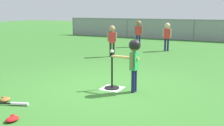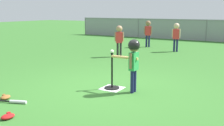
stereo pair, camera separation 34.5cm
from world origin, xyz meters
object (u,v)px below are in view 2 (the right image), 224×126
at_px(fielder_deep_right, 148,30).
at_px(glove_tossed_aside, 8,116).
at_px(batter_child, 133,55).
at_px(spare_bat_silver, 15,102).
at_px(batting_tee, 112,83).
at_px(glove_by_plate, 5,97).
at_px(fielder_deep_center, 119,37).
at_px(fielder_near_left, 176,33).
at_px(baseball_on_tee, 112,51).

distance_m(fielder_deep_right, glove_tossed_aside, 8.68).
bearing_deg(batter_child, spare_bat_silver, -133.00).
distance_m(batting_tee, fielder_deep_right, 6.68).
bearing_deg(glove_by_plate, fielder_deep_right, 93.56).
bearing_deg(spare_bat_silver, fielder_deep_center, 98.06).
bearing_deg(fielder_deep_center, fielder_near_left, 57.13).
bearing_deg(fielder_deep_right, fielder_near_left, -25.16).
xyz_separation_m(fielder_deep_center, glove_tossed_aside, (1.20, -5.70, -0.68)).
distance_m(spare_bat_silver, glove_by_plate, 0.35).
height_order(fielder_deep_right, glove_by_plate, fielder_deep_right).
relative_size(baseball_on_tee, fielder_deep_center, 0.07).
xyz_separation_m(batting_tee, spare_bat_silver, (-1.04, -1.66, -0.10)).
height_order(fielder_deep_center, fielder_near_left, fielder_near_left).
bearing_deg(fielder_near_left, spare_bat_silver, -95.13).
bearing_deg(fielder_deep_center, batter_child, -57.37).
height_order(fielder_deep_center, spare_bat_silver, fielder_deep_center).
height_order(fielder_near_left, spare_bat_silver, fielder_near_left).
bearing_deg(fielder_near_left, batter_child, -81.27).
xyz_separation_m(baseball_on_tee, fielder_deep_center, (-1.77, 3.52, -0.08)).
bearing_deg(baseball_on_tee, glove_by_plate, -130.87).
distance_m(fielder_near_left, glove_by_plate, 7.37).
height_order(batter_child, glove_tossed_aside, batter_child).
relative_size(batter_child, fielder_deep_center, 0.97).
distance_m(baseball_on_tee, glove_by_plate, 2.24).
bearing_deg(batter_child, fielder_deep_right, 110.33).
bearing_deg(glove_by_plate, baseball_on_tee, 49.13).
distance_m(fielder_deep_right, fielder_near_left, 1.65).
bearing_deg(glove_by_plate, fielder_near_left, 82.17).
height_order(baseball_on_tee, fielder_deep_right, fielder_deep_right).
relative_size(fielder_deep_center, glove_tossed_aside, 4.86).
relative_size(fielder_near_left, glove_tossed_aside, 5.01).
xyz_separation_m(fielder_deep_center, fielder_near_left, (1.39, 2.16, 0.02)).
relative_size(glove_by_plate, glove_tossed_aside, 1.17).
bearing_deg(fielder_near_left, baseball_on_tee, -86.20).
bearing_deg(glove_tossed_aside, fielder_near_left, 88.57).
xyz_separation_m(fielder_near_left, glove_by_plate, (-1.00, -7.27, -0.70)).
xyz_separation_m(batting_tee, glove_by_plate, (-1.38, -1.59, -0.09)).
bearing_deg(spare_bat_silver, batting_tee, 58.10).
xyz_separation_m(batter_child, fielder_deep_right, (-2.37, 6.40, -0.01)).
height_order(batter_child, fielder_near_left, fielder_near_left).
bearing_deg(glove_by_plate, glove_tossed_aside, -35.96).
height_order(fielder_deep_center, glove_tossed_aside, fielder_deep_center).
height_order(batter_child, fielder_deep_right, fielder_deep_right).
xyz_separation_m(fielder_deep_right, spare_bat_silver, (0.84, -8.04, -0.73)).
bearing_deg(spare_bat_silver, glove_tossed_aside, -47.84).
distance_m(fielder_deep_center, glove_tossed_aside, 5.86).
bearing_deg(batter_child, glove_by_plate, -140.01).
relative_size(batting_tee, fielder_deep_center, 0.68).
xyz_separation_m(batter_child, fielder_deep_center, (-2.27, 3.54, -0.05)).
relative_size(batting_tee, spare_bat_silver, 1.26).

